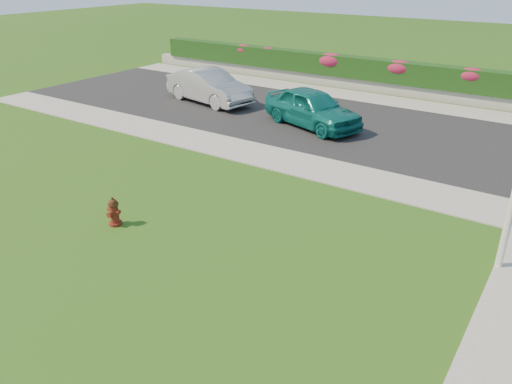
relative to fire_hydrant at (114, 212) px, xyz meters
The scene contains 14 objects.
ground 3.72m from the fire_hydrant, 42.95° to the right, with size 120.00×120.00×0.00m, color black.
street_far 11.71m from the fire_hydrant, 101.30° to the left, with size 26.00×8.00×0.04m, color black.
sidewalk_far 7.28m from the fire_hydrant, 116.94° to the left, with size 24.00×2.00×0.04m, color gray.
sidewalk_beyond 16.57m from the fire_hydrant, 84.09° to the left, with size 34.00×2.00×0.04m, color gray.
retaining_wall 18.06m from the fire_hydrant, 84.58° to the left, with size 34.00×0.40×0.60m, color gray.
hedge 18.18m from the fire_hydrant, 84.61° to the left, with size 32.00×0.90×1.10m, color black.
fire_hydrant is the anchor object (origin of this frame).
sedan_teal 10.54m from the fire_hydrant, 88.89° to the left, with size 1.85×4.60×1.57m, color #0C605C.
sedan_silver 12.62m from the fire_hydrant, 117.43° to the left, with size 1.68×4.81×1.58m, color #A2A5A9.
flower_clump_a 19.94m from the fire_hydrant, 115.44° to the left, with size 1.18×0.76×0.59m, color #A71C34.
flower_clump_b 19.26m from the fire_hydrant, 110.71° to the left, with size 1.02×0.66×0.51m, color #A71C34.
flower_clump_c 18.20m from the fire_hydrant, 98.34° to the left, with size 1.57×1.01×0.78m, color #A71C34.
flower_clump_d 18.05m from the fire_hydrant, 86.13° to the left, with size 1.48×0.95×0.74m, color #A71C34.
flower_clump_e 18.63m from the fire_hydrant, 75.21° to the left, with size 1.38×0.89×0.69m, color #A71C34.
Camera 1 is at (6.86, -5.03, 6.30)m, focal length 35.00 mm.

